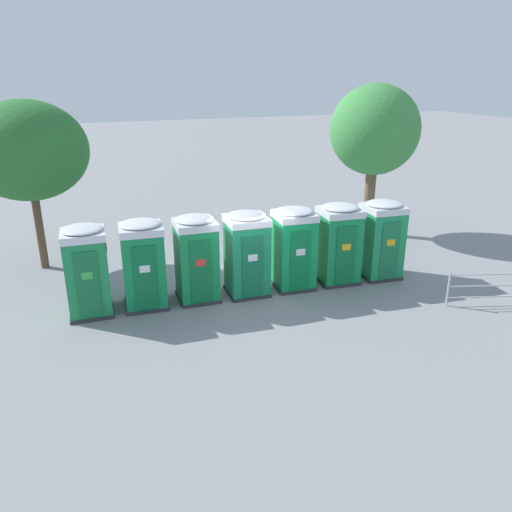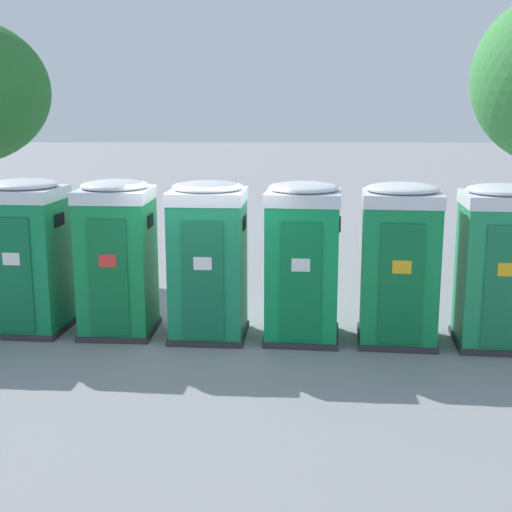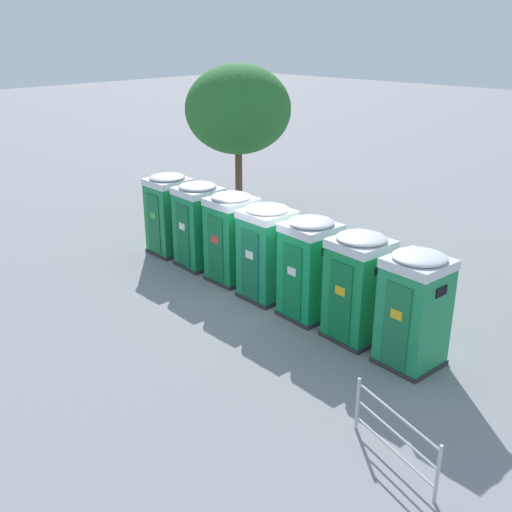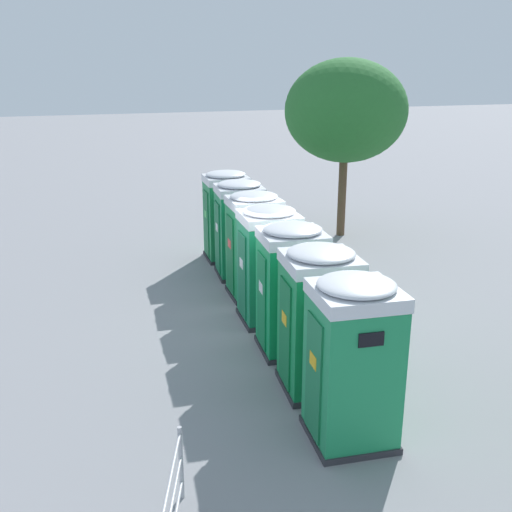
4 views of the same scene
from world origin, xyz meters
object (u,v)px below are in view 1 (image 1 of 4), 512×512
(portapotty_6, at_px, (381,239))
(street_tree_1, at_px, (28,151))
(portapotty_0, at_px, (87,270))
(portapotty_4, at_px, (294,248))
(event_barrier, at_px, (483,287))
(street_tree_0, at_px, (375,131))
(portapotty_5, at_px, (338,243))
(portapotty_1, at_px, (143,264))
(portapotty_2, at_px, (196,258))
(portapotty_3, at_px, (247,253))

(portapotty_6, bearing_deg, street_tree_1, 153.89)
(portapotty_0, relative_size, portapotty_4, 1.00)
(portapotty_4, relative_size, street_tree_1, 0.46)
(portapotty_6, relative_size, event_barrier, 1.30)
(street_tree_0, bearing_deg, portapotty_5, -134.00)
(portapotty_1, bearing_deg, portapotty_2, -4.39)
(portapotty_0, relative_size, portapotty_2, 1.00)
(portapotty_3, bearing_deg, street_tree_0, 28.85)
(portapotty_0, distance_m, street_tree_1, 5.17)
(portapotty_3, distance_m, street_tree_0, 8.36)
(portapotty_2, relative_size, event_barrier, 1.30)
(portapotty_3, bearing_deg, portapotty_0, 175.19)
(portapotty_4, bearing_deg, portapotty_2, 174.86)
(street_tree_0, relative_size, street_tree_1, 1.07)
(portapotty_2, relative_size, street_tree_0, 0.42)
(portapotty_3, distance_m, portapotty_5, 3.02)
(portapotty_2, height_order, portapotty_5, same)
(street_tree_0, height_order, event_barrier, street_tree_0)
(portapotty_5, distance_m, portapotty_6, 1.51)
(portapotty_1, relative_size, portapotty_5, 1.00)
(portapotty_0, xyz_separation_m, event_barrier, (10.45, -3.72, -0.72))
(portapotty_2, xyz_separation_m, portapotty_5, (4.51, -0.39, -0.00))
(portapotty_0, xyz_separation_m, street_tree_0, (11.38, 3.40, 2.91))
(portapotty_4, distance_m, event_barrier, 5.54)
(portapotty_2, distance_m, portapotty_5, 4.53)
(street_tree_0, bearing_deg, portapotty_3, -151.15)
(portapotty_3, height_order, portapotty_4, same)
(portapotty_6, distance_m, event_barrier, 3.37)
(portapotty_3, bearing_deg, portapotty_4, -3.42)
(portapotty_3, bearing_deg, event_barrier, -29.37)
(street_tree_1, xyz_separation_m, event_barrier, (11.62, -7.97, -3.42))
(portapotty_6, bearing_deg, street_tree_0, 60.44)
(portapotty_5, height_order, street_tree_0, street_tree_0)
(portapotty_0, height_order, portapotty_6, same)
(portapotty_3, height_order, portapotty_6, same)
(portapotty_0, height_order, street_tree_1, street_tree_1)
(portapotty_0, bearing_deg, street_tree_1, 105.44)
(portapotty_0, xyz_separation_m, street_tree_1, (-1.17, 4.25, 2.70))
(street_tree_0, bearing_deg, street_tree_1, 176.14)
(portapotty_0, height_order, portapotty_1, same)
(portapotty_6, height_order, event_barrier, portapotty_6)
(street_tree_1, bearing_deg, street_tree_0, -3.86)
(portapotty_2, xyz_separation_m, portapotty_6, (6.01, -0.55, -0.00))
(portapotty_1, bearing_deg, portapotty_4, -4.89)
(portapotty_6, bearing_deg, portapotty_4, 174.70)
(portapotty_3, bearing_deg, portapotty_1, 174.37)
(portapotty_4, bearing_deg, portapotty_6, -5.30)
(portapotty_3, height_order, portapotty_5, same)
(portapotty_5, height_order, street_tree_1, street_tree_1)
(street_tree_1, bearing_deg, portapotty_4, -33.28)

